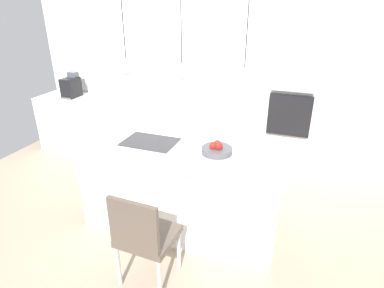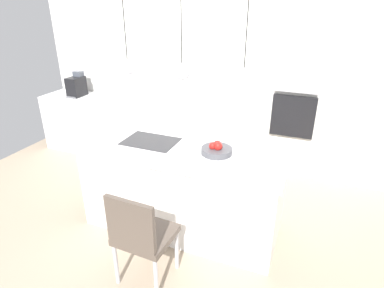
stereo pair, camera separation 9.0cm
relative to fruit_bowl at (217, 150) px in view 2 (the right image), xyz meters
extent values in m
plane|color=tan|center=(-0.36, 0.02, -0.99)|extent=(6.60, 6.60, 0.00)
cube|color=silver|center=(-0.36, 1.67, 0.31)|extent=(6.00, 0.10, 2.60)
cube|color=white|center=(-0.36, 0.02, -0.55)|extent=(2.03, 0.81, 0.89)
cube|color=white|center=(-0.36, 0.02, -0.07)|extent=(2.09, 0.87, 0.06)
cube|color=#2D2D30|center=(-0.73, 0.02, -0.05)|extent=(0.56, 0.40, 0.02)
cylinder|color=silver|center=(-0.73, 0.26, 0.07)|extent=(0.02, 0.02, 0.22)
cylinder|color=silver|center=(-0.73, 0.18, 0.17)|extent=(0.02, 0.16, 0.02)
cylinder|color=#4C4C51|center=(0.00, 0.00, -0.01)|extent=(0.30, 0.30, 0.06)
sphere|color=red|center=(0.00, 0.02, 0.05)|extent=(0.08, 0.08, 0.08)
sphere|color=red|center=(0.02, -0.02, 0.05)|extent=(0.08, 0.08, 0.08)
sphere|color=red|center=(-0.03, -0.02, 0.04)|extent=(0.07, 0.07, 0.07)
cube|color=white|center=(-2.76, 1.30, -0.55)|extent=(1.10, 0.60, 0.89)
cube|color=black|center=(-2.77, 1.30, 0.05)|extent=(0.20, 0.28, 0.30)
cube|color=gray|center=(-2.77, 1.13, -0.09)|extent=(0.16, 0.08, 0.02)
cube|color=#4C515B|center=(-2.77, 1.38, 0.24)|extent=(0.14, 0.11, 0.08)
cube|color=#9E9EA3|center=(0.55, 1.60, 0.39)|extent=(0.54, 0.08, 0.34)
cube|color=black|center=(0.55, 1.60, -0.11)|extent=(0.56, 0.08, 0.56)
cube|color=brown|center=(-0.37, -0.79, -0.53)|extent=(0.48, 0.45, 0.06)
cube|color=brown|center=(-0.37, -0.98, -0.28)|extent=(0.44, 0.06, 0.44)
cylinder|color=#B2B2B7|center=(-0.16, -0.61, -0.78)|extent=(0.04, 0.04, 0.43)
cylinder|color=#B2B2B7|center=(-0.56, -0.59, -0.78)|extent=(0.04, 0.04, 0.43)
cylinder|color=#B2B2B7|center=(-0.17, -0.98, -0.78)|extent=(0.04, 0.04, 0.43)
cylinder|color=#B2B2B7|center=(-0.57, -0.96, -0.78)|extent=(0.04, 0.04, 0.43)
sphere|color=silver|center=(-0.94, 0.02, 0.71)|extent=(0.16, 0.16, 0.16)
cylinder|color=black|center=(-0.94, 0.02, 1.09)|extent=(0.01, 0.01, 0.60)
sphere|color=silver|center=(-0.36, 0.02, 0.71)|extent=(0.16, 0.16, 0.16)
cylinder|color=black|center=(-0.36, 0.02, 1.09)|extent=(0.01, 0.01, 0.60)
sphere|color=silver|center=(0.21, 0.02, 0.71)|extent=(0.16, 0.16, 0.16)
cylinder|color=black|center=(0.21, 0.02, 1.09)|extent=(0.01, 0.01, 0.60)
camera|label=1|loc=(0.75, -2.71, 1.32)|focal=30.17mm
camera|label=2|loc=(0.84, -2.67, 1.32)|focal=30.17mm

